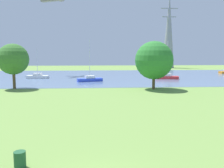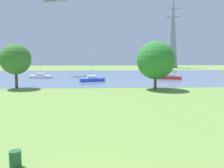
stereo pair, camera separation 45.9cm
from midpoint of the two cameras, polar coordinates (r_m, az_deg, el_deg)
The scene contains 10 objects.
ground_plane at distance 31.19m, azimuth -3.38°, elevation -2.97°, with size 160.00×160.00×0.00m, color olive.
litter_bin at distance 13.19m, azimuth -20.33°, elevation -15.81°, with size 0.56×0.56×0.80m, color #1E512D.
water_surface at distance 58.96m, azimuth -3.10°, elevation 1.79°, with size 140.00×40.00×0.02m, color slate.
sailboat_yellow at distance 65.75m, azimuth 11.11°, elevation 2.59°, with size 5.03×2.91×5.56m.
sailboat_blue at distance 48.24m, azimuth -4.33°, elevation 1.16°, with size 5.03×2.70×8.09m.
sailboat_white at distance 56.63m, azimuth -15.87°, elevation 1.76°, with size 4.99×2.33×6.45m.
sailboat_red at distance 53.93m, azimuth 13.31°, elevation 1.61°, with size 5.02×2.56×7.96m.
tree_mid_shore at distance 40.97m, azimuth -20.98°, elevation 5.33°, with size 4.72×4.72×6.89m.
tree_west_near at distance 38.01m, azimuth 10.33°, elevation 5.36°, with size 5.75×5.75×7.25m.
electricity_pylon at distance 96.13m, azimuth 13.83°, elevation 11.74°, with size 6.40×4.40×27.13m.
Camera 2 is at (0.59, -8.72, 5.43)m, focal length 39.87 mm.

